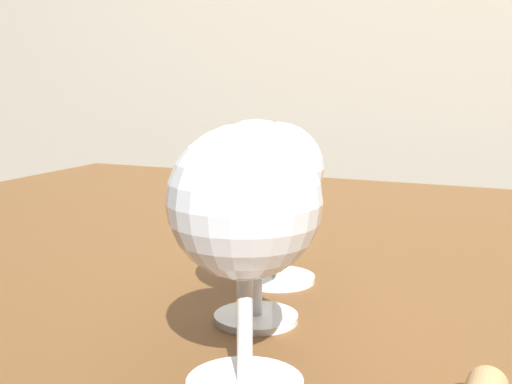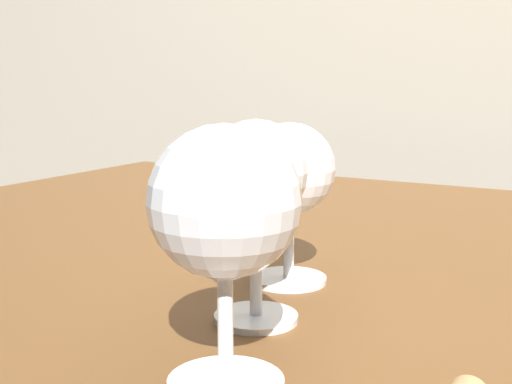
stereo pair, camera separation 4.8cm
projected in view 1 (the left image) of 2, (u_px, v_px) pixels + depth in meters
The scene contains 4 objects.
dining_table at pixel (466, 345), 0.67m from camera, with size 1.53×0.90×0.76m.
wine_glass_port at pixel (244, 210), 0.37m from camera, with size 0.09×0.09×0.15m.
wine_glass_chardonnay at pixel (256, 176), 0.48m from camera, with size 0.07×0.07×0.15m.
wine_glass_cabernet at pixel (278, 174), 0.57m from camera, with size 0.08×0.08×0.14m.
Camera 1 is at (0.07, -0.66, 0.94)m, focal length 48.23 mm.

